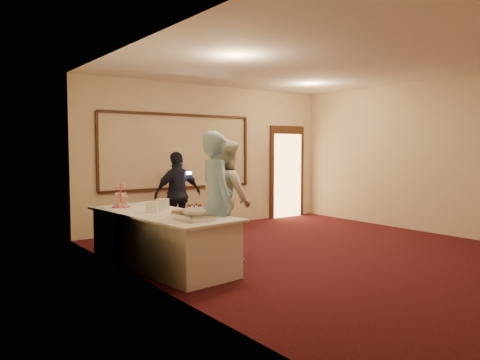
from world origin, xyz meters
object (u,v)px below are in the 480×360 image
object	(u,v)px
plate_stack_a	(152,207)
guest	(178,194)
cupcake_stand	(121,198)
man	(216,201)
buffet_table	(161,239)
tart	(180,212)
plate_stack_b	(163,204)
woman	(226,199)
pavlova_tray	(194,214)

from	to	relation	value
plate_stack_a	guest	bearing A→B (deg)	51.93
cupcake_stand	man	xyz separation A→B (m)	(0.79, -1.46, 0.04)
buffet_table	cupcake_stand	size ratio (longest dim) A/B	6.55
man	tart	bearing A→B (deg)	67.91
plate_stack_a	plate_stack_b	xyz separation A→B (m)	(0.25, 0.16, 0.00)
plate_stack_b	man	size ratio (longest dim) A/B	0.10
plate_stack_a	woman	world-z (taller)	woman
pavlova_tray	man	distance (m)	0.59
cupcake_stand	plate_stack_a	distance (m)	0.81
cupcake_stand	guest	bearing A→B (deg)	31.98
pavlova_tray	plate_stack_a	bearing A→B (deg)	98.60
tart	guest	distance (m)	2.39
pavlova_tray	woman	world-z (taller)	woman
pavlova_tray	tart	size ratio (longest dim) A/B	1.96
plate_stack_a	plate_stack_b	bearing A→B (deg)	32.75
woman	plate_stack_a	bearing A→B (deg)	86.03
pavlova_tray	woman	size ratio (longest dim) A/B	0.28
plate_stack_b	guest	distance (m)	1.91
buffet_table	guest	distance (m)	2.25
buffet_table	plate_stack_b	bearing A→B (deg)	58.25
cupcake_stand	plate_stack_a	xyz separation A→B (m)	(0.14, -0.80, -0.07)
plate_stack_a	plate_stack_b	world-z (taller)	plate_stack_b
pavlova_tray	plate_stack_a	xyz separation A→B (m)	(-0.14, 0.93, 0.00)
plate_stack_a	man	bearing A→B (deg)	-45.20
tart	buffet_table	bearing A→B (deg)	114.55
buffet_table	plate_stack_b	size ratio (longest dim) A/B	13.83
pavlova_tray	woman	xyz separation A→B (m)	(0.96, 0.70, 0.06)
cupcake_stand	plate_stack_b	distance (m)	0.75
plate_stack_b	woman	distance (m)	0.94
man	buffet_table	bearing A→B (deg)	55.56
woman	guest	xyz separation A→B (m)	(0.25, 1.96, -0.10)
buffet_table	tart	size ratio (longest dim) A/B	10.28
plate_stack_b	guest	xyz separation A→B (m)	(1.10, 1.56, -0.05)
cupcake_stand	plate_stack_a	size ratio (longest dim) A/B	2.14
tart	cupcake_stand	bearing A→B (deg)	107.27
man	woman	size ratio (longest dim) A/B	1.05
cupcake_stand	plate_stack_b	bearing A→B (deg)	-58.38
tart	man	xyz separation A→B (m)	(0.42, -0.28, 0.16)
tart	plate_stack_a	bearing A→B (deg)	121.14
buffet_table	woman	world-z (taller)	woman
tart	woman	world-z (taller)	woman
pavlova_tray	plate_stack_b	size ratio (longest dim) A/B	2.64
plate_stack_a	buffet_table	bearing A→B (deg)	-42.80
plate_stack_a	man	size ratio (longest dim) A/B	0.10
tart	guest	xyz separation A→B (m)	(1.12, 2.11, 0.01)
plate_stack_b	tart	world-z (taller)	plate_stack_b
cupcake_stand	woman	world-z (taller)	woman
plate_stack_b	man	bearing A→B (deg)	-64.06
pavlova_tray	plate_stack_a	size ratio (longest dim) A/B	2.68
plate_stack_a	tart	bearing A→B (deg)	-58.86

